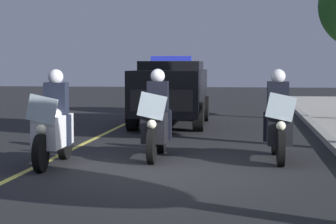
% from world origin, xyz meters
% --- Properties ---
extents(ground_plane, '(80.00, 80.00, 0.00)m').
position_xyz_m(ground_plane, '(0.00, 0.00, 0.00)').
color(ground_plane, black).
extents(lane_stripe_center, '(48.00, 0.12, 0.01)m').
position_xyz_m(lane_stripe_center, '(0.00, -2.20, 0.00)').
color(lane_stripe_center, '#E0D14C').
rests_on(lane_stripe_center, ground).
extents(police_motorcycle_lead_left, '(2.14, 0.57, 1.72)m').
position_xyz_m(police_motorcycle_lead_left, '(-0.38, -1.94, 0.70)').
color(police_motorcycle_lead_left, black).
rests_on(police_motorcycle_lead_left, ground).
extents(police_motorcycle_lead_right, '(2.14, 0.57, 1.72)m').
position_xyz_m(police_motorcycle_lead_right, '(-1.49, -0.23, 0.70)').
color(police_motorcycle_lead_right, black).
rests_on(police_motorcycle_lead_right, ground).
extents(police_motorcycle_trailing, '(2.14, 0.57, 1.72)m').
position_xyz_m(police_motorcycle_trailing, '(-1.49, 2.08, 0.70)').
color(police_motorcycle_trailing, black).
rests_on(police_motorcycle_trailing, ground).
extents(police_suv, '(4.95, 2.16, 2.05)m').
position_xyz_m(police_suv, '(-7.99, -0.75, 1.07)').
color(police_suv, black).
rests_on(police_suv, ground).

